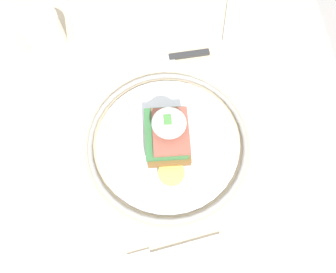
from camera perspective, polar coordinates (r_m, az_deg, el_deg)
The scene contains 8 objects.
ground_plane at distance 1.34m, azimuth -0.71°, elevation -11.84°, with size 6.00×6.00×0.00m, color #9E9993.
dining_table at distance 0.72m, azimuth -1.30°, elevation -2.31°, with size 0.97×0.72×0.77m.
plate at distance 0.58m, azimuth 0.00°, elevation -1.04°, with size 0.28×0.28×0.02m.
sandwich at distance 0.54m, azimuth 0.03°, elevation 0.64°, with size 0.13×0.07×0.09m.
fork at distance 0.54m, azimuth 0.38°, elevation -19.25°, with size 0.04×0.15×0.00m.
knife at distance 0.67m, azimuth 0.25°, elevation 13.58°, with size 0.03×0.20×0.01m.
cup at distance 0.71m, azimuth -20.85°, elevation 16.84°, with size 0.07×0.07×0.07m.
napkin at distance 0.75m, azimuth 15.26°, elevation 18.44°, with size 0.11×0.13×0.01m, color silver.
Camera 1 is at (-0.25, 0.00, 1.32)m, focal length 35.00 mm.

